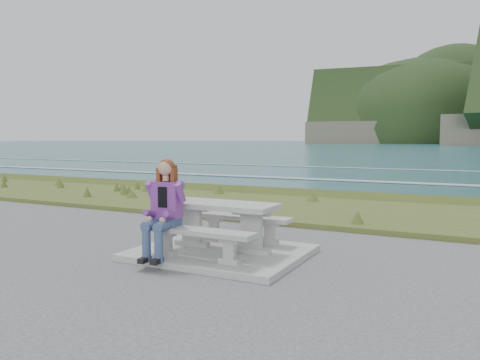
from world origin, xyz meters
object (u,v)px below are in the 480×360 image
at_px(bench_landward, 197,236).
at_px(bench_seaward, 241,221).
at_px(seated_woman, 162,222).
at_px(picnic_table, 221,213).

bearing_deg(bench_landward, bench_seaward, 90.00).
height_order(bench_seaward, seated_woman, seated_woman).
distance_m(picnic_table, bench_landward, 0.74).
height_order(bench_landward, seated_woman, seated_woman).
bearing_deg(bench_landward, seated_woman, -165.10).
distance_m(bench_seaward, seated_woman, 1.63).
relative_size(picnic_table, bench_seaward, 1.00).
xyz_separation_m(picnic_table, bench_landward, (0.00, -0.70, -0.23)).
bearing_deg(picnic_table, seated_woman, -121.74).
height_order(bench_landward, bench_seaward, same).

